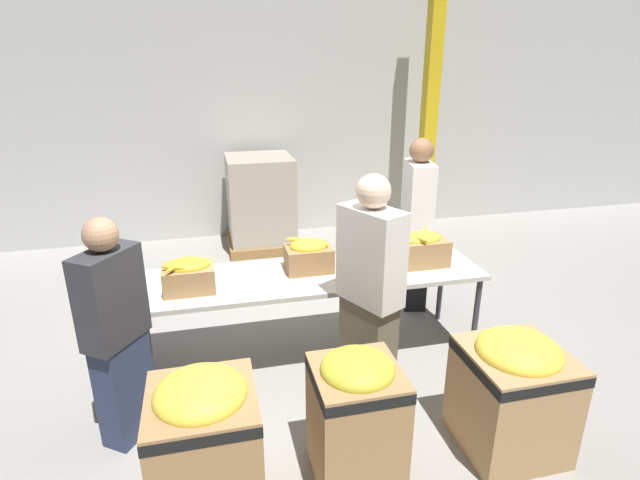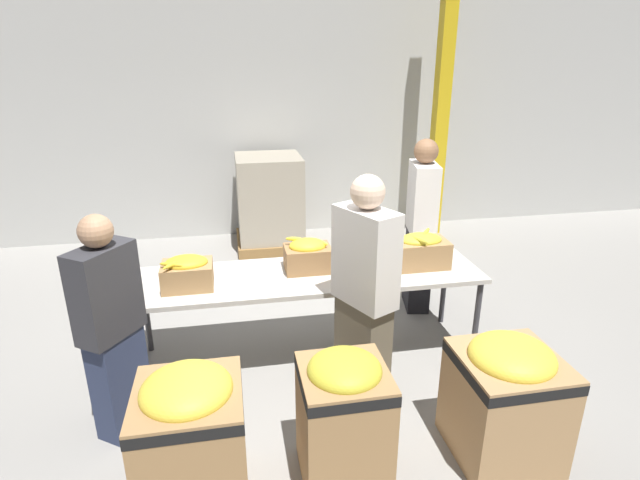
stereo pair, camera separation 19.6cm
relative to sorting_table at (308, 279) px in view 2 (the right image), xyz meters
name	(u,v)px [view 2 (the right image)]	position (x,y,z in m)	size (l,w,h in m)	color
ground_plane	(309,354)	(0.00, 0.00, -0.75)	(30.00, 30.00, 0.00)	gray
wall_back	(268,95)	(0.00, 3.43, 1.25)	(16.00, 0.08, 4.00)	#B7B7B2
sorting_table	(308,279)	(0.00, 0.00, 0.00)	(2.93, 0.80, 0.80)	beige
banana_box_0	(187,272)	(-0.98, -0.08, 0.18)	(0.40, 0.33, 0.26)	#A37A4C
banana_box_1	(308,255)	(0.01, 0.08, 0.19)	(0.39, 0.28, 0.29)	olive
banana_box_2	(420,250)	(0.98, -0.01, 0.20)	(0.46, 0.34, 0.31)	#A37A4C
volunteer_0	(364,296)	(0.30, -0.68, 0.14)	(0.43, 0.54, 1.79)	#6B604C
volunteer_1	(112,330)	(-1.44, -0.67, 0.05)	(0.42, 0.48, 1.61)	#2D3856
volunteer_2	(420,227)	(1.27, 0.72, 0.14)	(0.33, 0.51, 1.78)	black
donation_bin_0	(191,434)	(-0.92, -1.38, -0.28)	(0.61, 0.61, 0.88)	#A37A4C
donation_bin_1	(344,414)	(-0.01, -1.38, -0.28)	(0.53, 0.53, 0.88)	#A37A4C
donation_bin_2	(506,395)	(1.07, -1.38, -0.29)	(0.64, 0.64, 0.85)	tan
support_pillar	(442,97)	(2.27, 2.72, 1.25)	(0.18, 0.18, 4.00)	gold
pallet_stack_0	(270,203)	(-0.08, 2.80, -0.12)	(0.94, 0.94, 1.27)	olive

